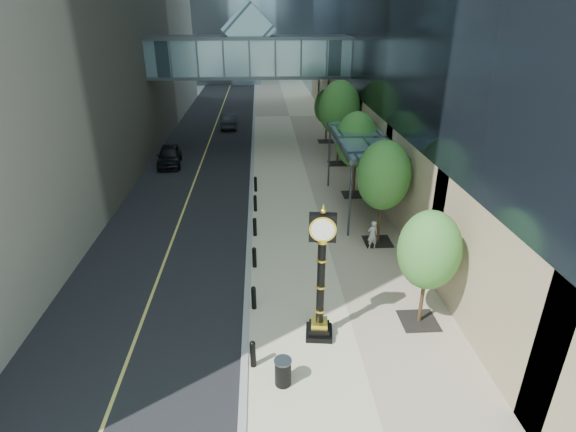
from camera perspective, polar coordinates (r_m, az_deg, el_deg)
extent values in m
plane|color=gray|center=(15.37, 6.37, -20.64)|extent=(320.00, 320.00, 0.00)
cube|color=black|center=(52.00, -8.84, 12.26)|extent=(8.00, 180.00, 0.02)
cube|color=#C2B795|center=(51.87, 0.20, 12.54)|extent=(8.00, 180.00, 0.06)
cube|color=gray|center=(51.78, -4.33, 12.45)|extent=(0.25, 180.00, 0.07)
cube|color=#476972|center=(38.78, -4.85, 19.53)|extent=(17.00, 4.00, 3.00)
cube|color=#383F44|center=(38.93, -4.78, 17.40)|extent=(17.00, 4.20, 0.25)
cube|color=#383F44|center=(38.68, -4.94, 21.67)|extent=(17.00, 4.20, 0.25)
cube|color=#476972|center=(38.65, -4.97, 22.63)|extent=(4.24, 3.00, 4.24)
cube|color=#383F44|center=(26.15, 9.46, 9.48)|extent=(3.00, 8.00, 0.25)
cube|color=#476972|center=(26.11, 9.49, 9.80)|extent=(2.80, 7.80, 0.06)
cylinder|color=#383F44|center=(23.12, 7.88, 2.05)|extent=(0.12, 0.12, 4.20)
cylinder|color=#383F44|center=(29.98, 5.25, 7.48)|extent=(0.12, 0.12, 4.20)
cylinder|color=black|center=(15.58, -4.47, -17.19)|extent=(0.20, 0.20, 0.90)
cylinder|color=black|center=(18.10, -4.36, -10.43)|extent=(0.20, 0.20, 0.90)
cylinder|color=black|center=(20.80, -4.29, -5.37)|extent=(0.20, 0.20, 0.90)
cylinder|color=black|center=(23.63, -4.23, -1.49)|extent=(0.20, 0.20, 0.90)
cylinder|color=black|center=(26.54, -4.18, 1.54)|extent=(0.20, 0.20, 0.90)
cylinder|color=black|center=(29.51, -4.15, 3.97)|extent=(0.20, 0.20, 0.90)
cube|color=black|center=(18.35, 16.24, -12.65)|extent=(1.40, 1.40, 0.02)
cylinder|color=#3C2819|center=(17.66, 16.71, -9.51)|extent=(0.14, 0.14, 2.43)
ellipsoid|color=#316123|center=(16.71, 17.48, -4.15)|extent=(2.23, 2.23, 2.97)
cube|color=black|center=(23.58, 11.30, -3.20)|extent=(1.40, 1.40, 0.02)
cylinder|color=#3C2819|center=(22.97, 11.59, -0.09)|extent=(0.14, 0.14, 2.83)
ellipsoid|color=#316123|center=(22.16, 12.06, 5.06)|extent=(2.60, 2.60, 3.46)
cube|color=black|center=(29.32, 8.29, 2.71)|extent=(1.40, 1.40, 0.02)
cylinder|color=#3C2819|center=(28.83, 8.45, 5.32)|extent=(0.14, 0.14, 2.85)
ellipsoid|color=#316123|center=(28.19, 8.73, 9.54)|extent=(2.61, 2.61, 3.48)
cube|color=black|center=(35.33, 6.26, 6.65)|extent=(1.40, 1.40, 0.02)
cylinder|color=#3C2819|center=(34.86, 6.39, 9.25)|extent=(0.14, 0.14, 3.35)
ellipsoid|color=#316123|center=(34.27, 6.59, 13.41)|extent=(3.07, 3.07, 4.09)
cube|color=black|center=(41.49, 4.81, 9.42)|extent=(1.40, 1.40, 0.02)
cylinder|color=#3C2819|center=(41.18, 4.87, 11.06)|extent=(0.14, 0.14, 2.47)
ellipsoid|color=#316123|center=(40.78, 4.97, 13.67)|extent=(2.26, 2.26, 3.01)
cube|color=black|center=(16.99, 3.95, -14.56)|extent=(1.06, 1.06, 0.21)
cube|color=black|center=(16.85, 3.97, -14.00)|extent=(0.83, 0.83, 0.21)
cube|color=yellow|center=(16.72, 3.99, -13.43)|extent=(0.65, 0.65, 0.21)
cylinder|color=black|center=(15.71, 4.18, -8.41)|extent=(0.28, 0.28, 3.28)
cube|color=black|center=(14.67, 4.43, -1.45)|extent=(0.93, 0.43, 0.95)
cylinder|color=white|center=(14.83, 4.34, -1.14)|extent=(0.74, 0.13, 0.74)
cylinder|color=white|center=(14.50, 4.53, -1.77)|extent=(0.74, 0.13, 0.74)
sphere|color=yellow|center=(14.42, 4.51, 0.63)|extent=(0.21, 0.21, 0.21)
cylinder|color=black|center=(14.96, -0.65, -19.27)|extent=(0.59, 0.59, 0.90)
imported|color=#A9A49B|center=(22.55, 10.69, -2.35)|extent=(0.62, 0.49, 1.51)
imported|color=black|center=(35.99, -14.85, 7.44)|extent=(2.20, 4.47, 1.46)
imported|color=black|center=(47.00, -7.51, 11.95)|extent=(1.69, 4.43, 1.44)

